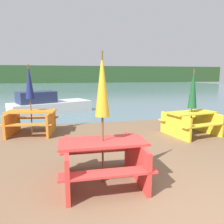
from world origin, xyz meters
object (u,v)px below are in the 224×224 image
object	(u,v)px
picnic_table_red	(103,158)
picnic_table_orange	(32,120)
picnic_table_yellow	(191,121)
umbrella_navy	(29,82)
umbrella_darkgreen	(193,89)
umbrella_gold	(102,86)
boat	(48,105)

from	to	relation	value
picnic_table_red	picnic_table_orange	distance (m)	4.12
picnic_table_yellow	umbrella_navy	size ratio (longest dim) A/B	0.80
umbrella_navy	picnic_table_red	bearing A→B (deg)	-65.40
picnic_table_orange	umbrella_darkgreen	xyz separation A→B (m)	(5.05, -1.22, 1.02)
picnic_table_yellow	umbrella_gold	world-z (taller)	umbrella_gold
picnic_table_yellow	umbrella_navy	world-z (taller)	umbrella_navy
picnic_table_orange	umbrella_darkgreen	world-z (taller)	umbrella_darkgreen
umbrella_navy	umbrella_gold	distance (m)	4.12
picnic_table_orange	picnic_table_yellow	bearing A→B (deg)	-13.58
umbrella_gold	boat	xyz separation A→B (m)	(-1.49, 7.77, -1.33)
umbrella_darkgreen	boat	distance (m)	7.20
umbrella_darkgreen	umbrella_gold	xyz separation A→B (m)	(-3.33, -2.53, 0.27)
umbrella_gold	boat	distance (m)	8.02
picnic_table_red	picnic_table_orange	size ratio (longest dim) A/B	0.91
picnic_table_red	picnic_table_yellow	xyz separation A→B (m)	(3.33, 2.53, -0.01)
boat	umbrella_gold	bearing A→B (deg)	-103.56
umbrella_navy	umbrella_gold	size ratio (longest dim) A/B	0.97
umbrella_gold	umbrella_darkgreen	bearing A→B (deg)	37.18
picnic_table_red	picnic_table_yellow	bearing A→B (deg)	37.18
umbrella_darkgreen	boat	xyz separation A→B (m)	(-4.83, 5.24, -1.07)
picnic_table_yellow	umbrella_navy	distance (m)	5.34
picnic_table_yellow	picnic_table_orange	bearing A→B (deg)	166.42
boat	umbrella_darkgreen	bearing A→B (deg)	-71.79
umbrella_navy	umbrella_gold	world-z (taller)	umbrella_gold
umbrella_gold	picnic_table_orange	bearing A→B (deg)	114.60
picnic_table_orange	umbrella_gold	size ratio (longest dim) A/B	0.73
picnic_table_yellow	boat	size ratio (longest dim) A/B	0.42
picnic_table_orange	boat	size ratio (longest dim) A/B	0.40
picnic_table_red	umbrella_navy	xyz separation A→B (m)	(-1.72, 3.75, 1.23)
picnic_table_red	umbrella_darkgreen	world-z (taller)	umbrella_darkgreen
picnic_table_orange	umbrella_darkgreen	distance (m)	5.29
picnic_table_yellow	umbrella_darkgreen	size ratio (longest dim) A/B	0.86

